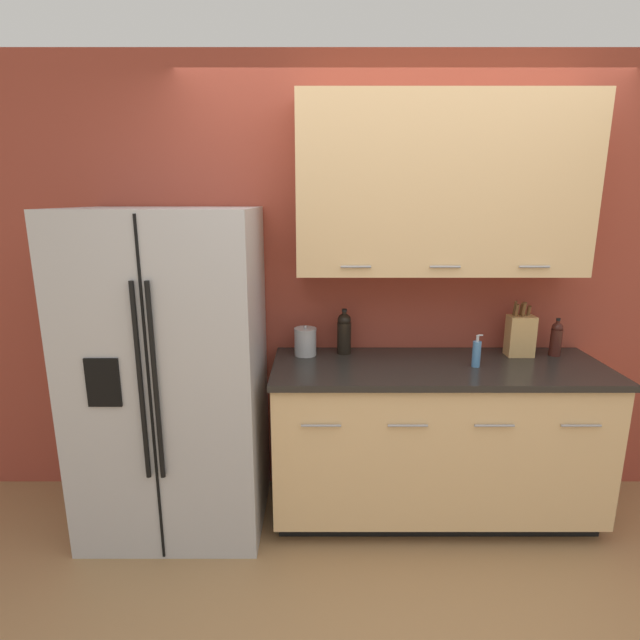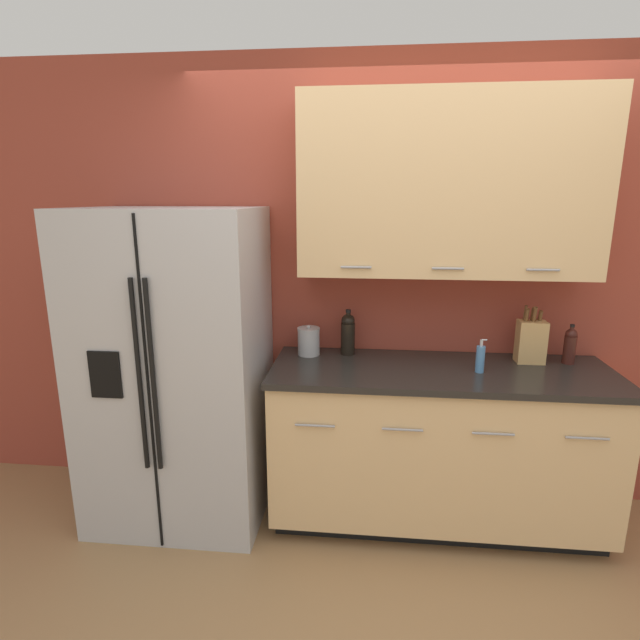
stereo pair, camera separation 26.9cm
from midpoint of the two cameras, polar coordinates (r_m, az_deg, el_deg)
name	(u,v)px [view 1 (the left image)]	position (r m, az deg, el deg)	size (l,w,h in m)	color
ground_plane	(428,637)	(2.53, 8.81, -32.32)	(14.00, 14.00, 0.00)	#997047
wall_back	(408,262)	(2.95, 7.46, 6.57)	(10.00, 0.39, 2.60)	#993D2D
counter_unit	(434,439)	(2.98, 10.39, -13.30)	(1.83, 0.64, 0.93)	black
refrigerator	(173,374)	(2.88, -19.10, -5.89)	(0.96, 0.74, 1.77)	#B2B2B5
knife_block	(521,335)	(3.04, 19.66, -1.66)	(0.15, 0.10, 0.32)	tan
wine_bottle	(344,332)	(2.91, 0.18, -1.47)	(0.08, 0.08, 0.27)	black
soap_dispenser	(477,354)	(2.78, 14.89, -3.77)	(0.05, 0.05, 0.18)	#4C7FB2
oil_bottle	(557,338)	(3.12, 23.25, -1.96)	(0.07, 0.07, 0.22)	#3D1914
steel_canister	(306,342)	(2.89, -4.31, -2.51)	(0.13, 0.13, 0.18)	#A3A3A5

